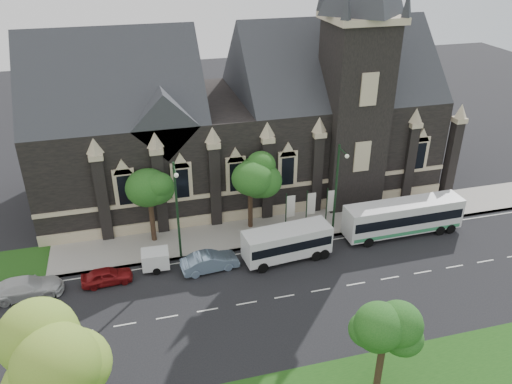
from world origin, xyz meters
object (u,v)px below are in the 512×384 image
object	(u,v)px
tree_walk_right	(252,171)
car_far_red	(107,276)
street_lamp_mid	(177,207)
banner_flag_left	(289,209)
tour_coach	(403,217)
sedan	(210,262)
car_far_white	(26,287)
banner_flag_right	(330,203)
tree_park_east	(387,325)
tree_walk_left	(151,183)
box_trailer	(155,259)
tree_park_near	(59,355)
street_lamp_near	(337,187)
banner_flag_center	(310,206)
shuttle_bus	(287,242)

from	to	relation	value
tree_walk_right	car_far_red	world-z (taller)	tree_walk_right
street_lamp_mid	banner_flag_left	distance (m)	10.81
tour_coach	sedan	size ratio (longest dim) A/B	2.35
car_far_red	car_far_white	distance (m)	5.97
banner_flag_right	sedan	xyz separation A→B (m)	(-12.18, -4.07, -1.60)
tree_park_east	street_lamp_mid	bearing A→B (deg)	121.79
tree_walk_left	car_far_white	distance (m)	12.67
banner_flag_right	box_trailer	size ratio (longest dim) A/B	1.24
sedan	tree_park_near	bearing A→B (deg)	138.33
tree_park_near	street_lamp_near	distance (m)	26.97
street_lamp_mid	banner_flag_left	world-z (taller)	street_lamp_mid
box_trailer	sedan	xyz separation A→B (m)	(4.31, -1.27, -0.19)
tree_walk_left	banner_flag_center	distance (m)	14.58
shuttle_bus	car_far_red	bearing A→B (deg)	172.80
tree_walk_right	tour_coach	size ratio (longest dim) A/B	0.70
tree_park_near	banner_flag_center	xyz separation A→B (m)	(20.06, 17.77, -4.03)
tour_coach	sedan	distance (m)	18.18
tree_walk_left	sedan	size ratio (longest dim) A/B	1.60
banner_flag_center	car_far_white	xyz separation A→B (m)	(-24.38, -3.75, -1.60)
car_far_red	sedan	bearing A→B (deg)	-95.43
tree_walk_right	tour_coach	xyz separation A→B (m)	(13.03, -4.88, -4.04)
street_lamp_mid	banner_flag_center	world-z (taller)	street_lamp_mid
tree_walk_left	car_far_white	xyz separation A→B (m)	(-10.30, -5.46, -4.96)
street_lamp_mid	shuttle_bus	bearing A→B (deg)	-14.48
tour_coach	box_trailer	xyz separation A→B (m)	(-22.45, 0.36, -0.81)
tour_coach	tree_walk_left	bearing A→B (deg)	166.74
tree_park_near	banner_flag_left	world-z (taller)	tree_park_near
tree_park_east	banner_flag_left	distance (m)	18.46
tree_walk_right	tour_coach	bearing A→B (deg)	-20.52
tree_park_east	banner_flag_left	xyz separation A→B (m)	(0.11, 18.32, -2.24)
tree_park_near	banner_flag_left	distance (m)	25.65
banner_flag_center	banner_flag_left	bearing A→B (deg)	180.00
box_trailer	car_far_white	world-z (taller)	box_trailer
tree_walk_left	box_trailer	bearing A→B (deg)	-95.18
banner_flag_center	shuttle_bus	xyz separation A→B (m)	(-3.52, -4.17, -0.71)
tree_park_east	banner_flag_center	xyz separation A→B (m)	(2.11, 18.32, -2.24)
tree_park_near	tree_walk_right	bearing A→B (deg)	52.44
banner_flag_left	car_far_red	world-z (taller)	banner_flag_left
box_trailer	tree_walk_left	bearing A→B (deg)	87.21
banner_flag_center	box_trailer	distance (m)	14.83
box_trailer	sedan	world-z (taller)	box_trailer
street_lamp_mid	banner_flag_right	world-z (taller)	street_lamp_mid
banner_flag_left	banner_flag_center	bearing A→B (deg)	0.00
street_lamp_near	car_far_white	xyz separation A→B (m)	(-26.10, -1.85, -4.33)
banner_flag_right	car_far_white	world-z (taller)	banner_flag_right
box_trailer	car_far_white	xyz separation A→B (m)	(-9.89, -0.95, -0.19)
tree_walk_right	sedan	world-z (taller)	tree_walk_right
banner_flag_right	car_far_red	world-z (taller)	banner_flag_right
street_lamp_mid	banner_flag_left	xyz separation A→B (m)	(10.29, 1.91, -2.73)
tree_walk_left	street_lamp_mid	world-z (taller)	street_lamp_mid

